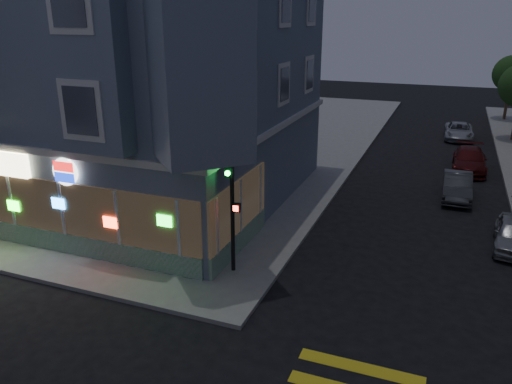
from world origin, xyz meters
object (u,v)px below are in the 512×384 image
Objects in this scene: parked_car_b at (457,186)px; parked_car_d at (459,131)px; street_tree_far at (511,74)px; parked_car_c at (469,160)px; traffic_signal at (231,190)px.

parked_car_d is at bearing 89.11° from parked_car_b.
street_tree_far is at bearing 65.47° from parked_car_d.
street_tree_far reaches higher than parked_car_b.
parked_car_c is 18.21m from traffic_signal.
street_tree_far reaches higher than parked_car_c.
traffic_signal is at bearing -107.96° from parked_car_d.
parked_car_c is at bearing -100.07° from street_tree_far.
traffic_signal reaches higher than parked_car_b.
parked_car_c is 8.26m from parked_car_d.
street_tree_far is 1.20× the size of traffic_signal.
parked_car_d is 0.96× the size of traffic_signal.
parked_car_d is at bearing 62.60° from traffic_signal.
street_tree_far is at bearing 60.85° from traffic_signal.
parked_car_b is (-3.60, -22.01, -3.31)m from street_tree_far.
parked_car_b is at bearing -96.91° from parked_car_c.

